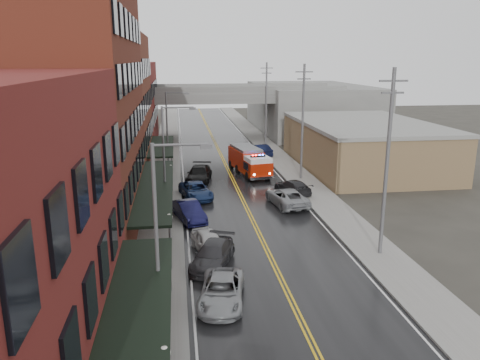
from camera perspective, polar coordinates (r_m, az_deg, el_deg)
road at (r=44.16m, az=0.03°, el=-1.83°), size 11.00×160.00×0.02m
sidewalk_left at (r=43.80m, az=-9.48°, el=-2.09°), size 3.00×160.00×0.15m
sidewalk_right at (r=45.67m, az=9.15°, el=-1.38°), size 3.00×160.00×0.15m
curb_left at (r=43.77m, az=-7.32°, el=-2.02°), size 0.30×160.00×0.15m
curb_right at (r=45.22m, az=7.14°, el=-1.47°), size 0.30×160.00×0.15m
brick_building_b at (r=35.95m, az=-20.07°, el=8.14°), size 9.00×20.00×18.00m
brick_building_c at (r=53.25m, az=-16.07°, el=8.64°), size 9.00×15.00×15.00m
brick_building_far at (r=70.68m, az=-14.03°, el=8.88°), size 9.00×20.00×12.00m
tan_building at (r=57.21m, az=14.75°, el=4.04°), size 14.00×22.00×5.00m
right_far_block at (r=85.76m, az=8.46°, el=8.74°), size 18.00×30.00×8.00m
awning_0 at (r=18.66m, az=-12.57°, el=-16.38°), size 2.60×16.00×3.09m
awning_1 at (r=36.28m, az=-10.25°, el=-0.83°), size 2.60×18.00×3.09m
awning_2 at (r=53.36m, az=-9.53°, el=4.12°), size 2.60×13.00×3.09m
globe_lamp_1 at (r=29.77m, az=-8.60°, el=-5.57°), size 0.44×0.44×3.12m
globe_lamp_2 at (r=43.19m, az=-8.41°, el=0.79°), size 0.44×0.44×3.12m
street_lamp_0 at (r=21.28m, az=-9.52°, el=-5.69°), size 2.64×0.22×9.00m
street_lamp_1 at (r=36.72m, az=-8.88°, el=2.93°), size 2.64×0.22×9.00m
street_lamp_2 at (r=52.49m, az=-8.61°, el=6.42°), size 2.64×0.22×9.00m
utility_pole_0 at (r=30.54m, az=17.50°, el=2.22°), size 1.80×0.24×12.00m
utility_pole_1 at (r=49.11m, az=7.65°, el=7.22°), size 1.80×0.24×12.00m
utility_pole_2 at (r=68.49m, az=3.22°, el=9.37°), size 1.80×0.24×12.00m
overpass at (r=74.48m, az=-3.35°, el=9.54°), size 40.00×10.00×7.50m
fire_truck at (r=51.70m, az=1.16°, el=2.39°), size 4.30×8.32×2.92m
parked_car_left_2 at (r=25.20m, az=-2.24°, el=-13.36°), size 3.08×5.21×1.36m
parked_car_left_3 at (r=29.33m, az=-3.33°, el=-9.10°), size 3.57×5.33×1.43m
parked_car_left_4 at (r=31.25m, az=-3.80°, el=-7.57°), size 2.61×4.50×1.44m
parked_car_left_5 at (r=37.30m, az=-6.24°, el=-3.81°), size 2.84×4.95×1.54m
parked_car_left_6 at (r=43.24m, az=-5.41°, el=-1.28°), size 3.35×5.54×1.44m
parked_car_left_7 at (r=48.85m, az=-5.02°, el=0.71°), size 3.28×6.00×1.65m
parked_car_right_0 at (r=41.10m, az=5.71°, el=-2.07°), size 3.35×5.84×1.53m
parked_car_right_1 at (r=44.72m, az=6.43°, el=-0.83°), size 3.22×5.00×1.35m
parked_car_right_2 at (r=56.25m, az=2.25°, el=2.61°), size 1.98×4.90×1.67m
parked_car_right_3 at (r=61.84m, az=2.40°, el=3.66°), size 2.88×5.09×1.59m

